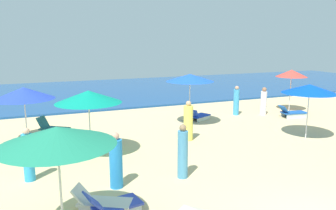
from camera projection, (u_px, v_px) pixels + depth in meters
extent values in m
cube|color=navy|center=(108.00, 91.00, 27.54)|extent=(60.00, 15.15, 0.12)
cylinder|color=silver|center=(290.00, 94.00, 19.76)|extent=(0.05, 0.05, 2.09)
cone|color=#D74035|center=(292.00, 73.00, 19.52)|extent=(1.82, 1.82, 0.42)
cube|color=silver|center=(297.00, 116.00, 18.14)|extent=(1.22, 0.24, 0.25)
cube|color=silver|center=(291.00, 114.00, 18.67)|extent=(1.22, 0.24, 0.25)
cube|color=#1A52A7|center=(294.00, 112.00, 18.37)|extent=(1.45, 0.87, 0.06)
cube|color=#1A52A7|center=(284.00, 109.00, 18.19)|extent=(0.48, 0.68, 0.44)
cylinder|color=silver|center=(190.00, 104.00, 16.50)|extent=(0.05, 0.05, 2.23)
cone|color=blue|center=(190.00, 78.00, 16.24)|extent=(2.36, 2.36, 0.37)
cube|color=silver|center=(204.00, 119.00, 17.64)|extent=(0.99, 0.48, 0.21)
cube|color=silver|center=(195.00, 117.00, 18.02)|extent=(0.99, 0.48, 0.21)
cube|color=#1A3CB6|center=(199.00, 116.00, 17.80)|extent=(1.36, 1.10, 0.06)
cube|color=#1A3CB6|center=(193.00, 113.00, 17.38)|extent=(0.50, 0.68, 0.44)
cylinder|color=silver|center=(307.00, 116.00, 14.32)|extent=(0.05, 0.05, 2.00)
cone|color=blue|center=(310.00, 89.00, 14.09)|extent=(2.32, 2.32, 0.38)
cylinder|color=silver|center=(26.00, 120.00, 13.89)|extent=(0.05, 0.05, 1.82)
cone|color=#2540BC|center=(24.00, 93.00, 13.67)|extent=(2.49, 2.49, 0.50)
cube|color=silver|center=(52.00, 133.00, 14.84)|extent=(0.95, 0.70, 0.23)
cube|color=silver|center=(58.00, 130.00, 15.36)|extent=(0.95, 0.70, 0.23)
cube|color=#21615F|center=(55.00, 129.00, 15.07)|extent=(1.40, 1.26, 0.06)
cube|color=#21615F|center=(43.00, 122.00, 15.15)|extent=(0.61, 0.68, 0.54)
cylinder|color=silver|center=(90.00, 130.00, 12.02)|extent=(0.05, 0.05, 2.03)
cone|color=#0A8F74|center=(88.00, 97.00, 11.78)|extent=(2.37, 2.37, 0.45)
cube|color=silver|center=(96.00, 145.00, 13.18)|extent=(1.06, 0.28, 0.21)
cube|color=silver|center=(96.00, 142.00, 13.68)|extent=(1.06, 0.28, 0.21)
cube|color=#3259A7|center=(96.00, 140.00, 13.40)|extent=(1.31, 0.85, 0.06)
cube|color=#3259A7|center=(82.00, 136.00, 13.28)|extent=(0.42, 0.62, 0.40)
cylinder|color=silver|center=(61.00, 194.00, 6.90)|extent=(0.05, 0.05, 2.14)
cone|color=#1F825E|center=(57.00, 136.00, 6.66)|extent=(2.40, 2.40, 0.39)
cube|color=silver|center=(108.00, 203.00, 8.52)|extent=(1.06, 0.62, 0.22)
cube|color=silver|center=(105.00, 202.00, 8.26)|extent=(1.43, 1.14, 0.06)
cube|color=silver|center=(81.00, 194.00, 8.30)|extent=(0.58, 0.65, 0.40)
cube|color=silver|center=(112.00, 205.00, 8.43)|extent=(1.07, 0.22, 0.21)
cube|color=#3448BF|center=(117.00, 204.00, 8.17)|extent=(1.30, 0.85, 0.06)
cube|color=#3448BF|center=(95.00, 202.00, 7.85)|extent=(0.52, 0.69, 0.44)
cylinder|color=#2D9DD7|center=(28.00, 158.00, 10.01)|extent=(0.35, 0.35, 1.47)
sphere|color=tan|center=(26.00, 131.00, 9.85)|extent=(0.20, 0.20, 0.20)
cylinder|color=#458CB8|center=(183.00, 155.00, 10.22)|extent=(0.34, 0.34, 1.51)
sphere|color=#8C6F4E|center=(183.00, 128.00, 10.06)|extent=(0.22, 0.22, 0.22)
cylinder|color=#3D9ED9|center=(236.00, 102.00, 18.89)|extent=(0.46, 0.46, 1.48)
sphere|color=tan|center=(237.00, 88.00, 18.73)|extent=(0.22, 0.22, 0.22)
cylinder|color=#F4E45C|center=(188.00, 123.00, 14.11)|extent=(0.56, 0.56, 1.51)
sphere|color=tan|center=(188.00, 103.00, 13.94)|extent=(0.22, 0.22, 0.22)
cylinder|color=#2586D6|center=(116.00, 164.00, 9.55)|extent=(0.51, 0.51, 1.44)
sphere|color=tan|center=(115.00, 136.00, 9.39)|extent=(0.24, 0.24, 0.24)
cylinder|color=white|center=(264.00, 103.00, 18.92)|extent=(0.38, 0.38, 1.36)
sphere|color=#92654A|center=(264.00, 89.00, 18.77)|extent=(0.26, 0.26, 0.26)
sphere|color=#3F98DF|center=(70.00, 141.00, 13.59)|extent=(0.27, 0.27, 0.27)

